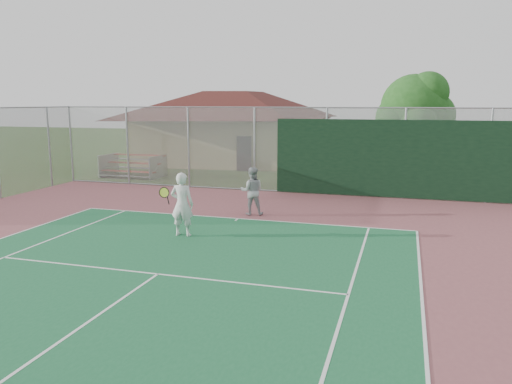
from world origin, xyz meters
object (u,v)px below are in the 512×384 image
(tree, at_px, (416,109))
(player_grey_back, at_px, (252,192))
(player_white_front, at_px, (182,205))
(clubhouse, at_px, (234,120))
(bleachers, at_px, (133,165))

(tree, height_order, player_grey_back, tree)
(player_white_front, bearing_deg, clubhouse, -79.43)
(bleachers, bearing_deg, player_white_front, -52.84)
(tree, distance_m, player_white_front, 14.32)
(tree, bearing_deg, clubhouse, 158.22)
(bleachers, xyz_separation_m, player_white_front, (7.19, -9.60, 0.32))
(bleachers, relative_size, player_grey_back, 1.90)
(clubhouse, xyz_separation_m, bleachers, (-2.89, -7.26, -2.04))
(bleachers, bearing_deg, clubhouse, 68.64)
(clubhouse, distance_m, tree, 11.39)
(clubhouse, relative_size, player_white_front, 7.05)
(bleachers, height_order, tree, tree)
(player_white_front, bearing_deg, player_grey_back, -112.98)
(clubhouse, distance_m, bleachers, 8.07)
(bleachers, distance_m, player_grey_back, 10.52)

